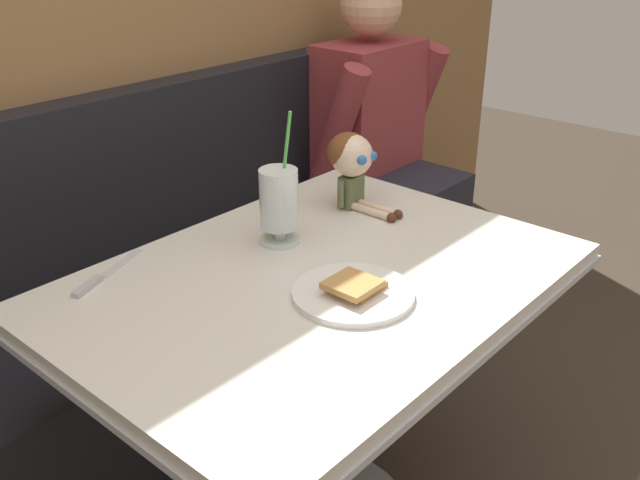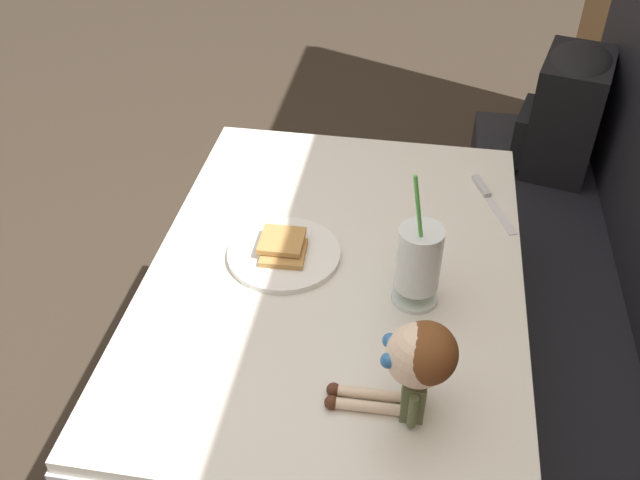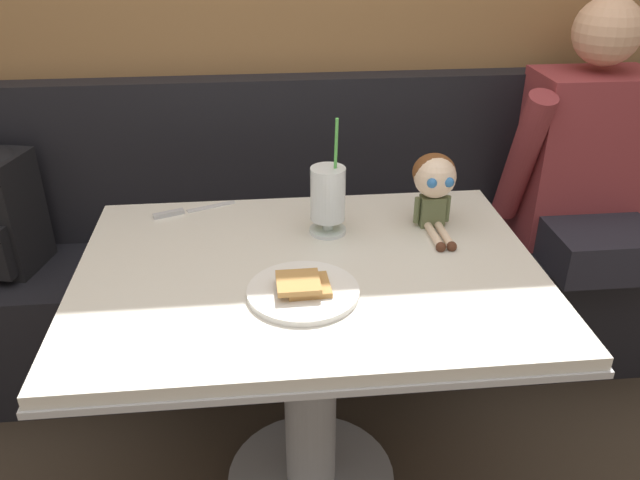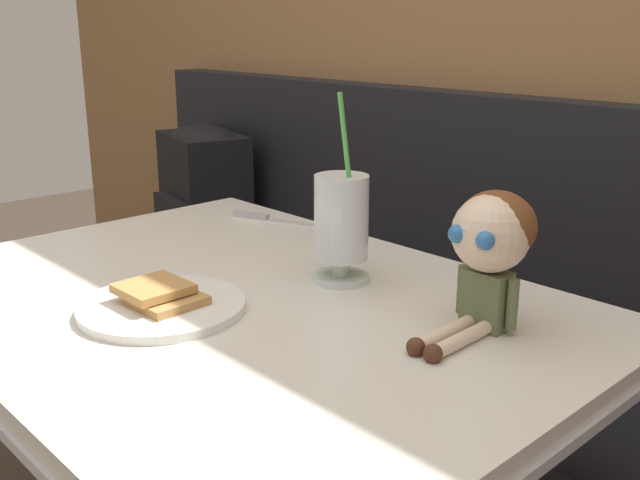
{
  "view_description": "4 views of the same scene",
  "coord_description": "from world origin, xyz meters",
  "px_view_note": "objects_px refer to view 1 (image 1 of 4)",
  "views": [
    {
      "loc": [
        -1.01,
        -0.72,
        1.47
      ],
      "look_at": [
        -0.0,
        0.17,
        0.83
      ],
      "focal_mm": 39.96,
      "sensor_mm": 36.0,
      "label": 1
    },
    {
      "loc": [
        1.13,
        0.33,
        1.75
      ],
      "look_at": [
        0.02,
        0.15,
        0.84
      ],
      "focal_mm": 39.42,
      "sensor_mm": 36.0,
      "label": 2
    },
    {
      "loc": [
        -0.11,
        -1.13,
        1.52
      ],
      "look_at": [
        0.03,
        0.24,
        0.78
      ],
      "focal_mm": 35.88,
      "sensor_mm": 36.0,
      "label": 3
    },
    {
      "loc": [
        0.88,
        -0.46,
        1.16
      ],
      "look_at": [
        0.12,
        0.25,
        0.84
      ],
      "focal_mm": 41.0,
      "sensor_mm": 36.0,
      "label": 4
    }
  ],
  "objects_px": {
    "seated_doll": "(352,160)",
    "diner_patron": "(376,125)",
    "butter_knife": "(97,280)",
    "milkshake_glass": "(279,202)",
    "toast_plate": "(353,292)"
  },
  "relations": [
    {
      "from": "seated_doll",
      "to": "diner_patron",
      "type": "distance_m",
      "value": 0.75
    },
    {
      "from": "butter_knife",
      "to": "seated_doll",
      "type": "xyz_separation_m",
      "value": [
        0.67,
        -0.14,
        0.12
      ]
    },
    {
      "from": "milkshake_glass",
      "to": "seated_doll",
      "type": "xyz_separation_m",
      "value": [
        0.28,
        0.01,
        0.03
      ]
    },
    {
      "from": "toast_plate",
      "to": "milkshake_glass",
      "type": "xyz_separation_m",
      "value": [
        0.09,
        0.29,
        0.09
      ]
    },
    {
      "from": "toast_plate",
      "to": "seated_doll",
      "type": "height_order",
      "value": "seated_doll"
    },
    {
      "from": "seated_doll",
      "to": "diner_patron",
      "type": "xyz_separation_m",
      "value": [
        0.63,
        0.39,
        -0.13
      ]
    },
    {
      "from": "toast_plate",
      "to": "diner_patron",
      "type": "distance_m",
      "value": 1.22
    },
    {
      "from": "toast_plate",
      "to": "seated_doll",
      "type": "relative_size",
      "value": 1.14
    },
    {
      "from": "diner_patron",
      "to": "seated_doll",
      "type": "bearing_deg",
      "value": -147.97
    },
    {
      "from": "seated_doll",
      "to": "diner_patron",
      "type": "bearing_deg",
      "value": 32.03
    },
    {
      "from": "toast_plate",
      "to": "seated_doll",
      "type": "distance_m",
      "value": 0.49
    },
    {
      "from": "toast_plate",
      "to": "butter_knife",
      "type": "xyz_separation_m",
      "value": [
        -0.31,
        0.45,
        -0.01
      ]
    },
    {
      "from": "butter_knife",
      "to": "diner_patron",
      "type": "xyz_separation_m",
      "value": [
        1.3,
        0.25,
        -0.0
      ]
    },
    {
      "from": "milkshake_glass",
      "to": "diner_patron",
      "type": "xyz_separation_m",
      "value": [
        0.91,
        0.41,
        -0.1
      ]
    },
    {
      "from": "milkshake_glass",
      "to": "diner_patron",
      "type": "bearing_deg",
      "value": 24.06
    }
  ]
}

